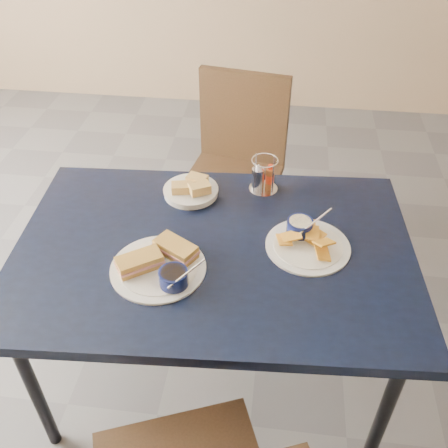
# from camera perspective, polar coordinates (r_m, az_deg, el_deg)

# --- Properties ---
(ground) EXTENTS (6.00, 6.00, 0.00)m
(ground) POSITION_cam_1_polar(r_m,az_deg,el_deg) (2.33, -5.84, -14.20)
(ground) COLOR #535458
(ground) RESTS_ON ground
(dining_table) EXTENTS (1.38, 0.97, 0.75)m
(dining_table) POSITION_cam_1_polar(r_m,az_deg,el_deg) (1.71, -1.17, -4.11)
(dining_table) COLOR black
(dining_table) RESTS_ON ground
(chair_far) EXTENTS (0.51, 0.49, 0.94)m
(chair_far) POSITION_cam_1_polar(r_m,az_deg,el_deg) (2.52, 1.21, 7.71)
(chair_far) COLOR #301E10
(chair_far) RESTS_ON ground
(sandwich_plate) EXTENTS (0.32, 0.30, 0.12)m
(sandwich_plate) POSITION_cam_1_polar(r_m,az_deg,el_deg) (1.59, -7.24, -4.55)
(sandwich_plate) COLOR white
(sandwich_plate) RESTS_ON dining_table
(plantain_plate) EXTENTS (0.28, 0.28, 0.12)m
(plantain_plate) POSITION_cam_1_polar(r_m,az_deg,el_deg) (1.69, 9.26, -1.68)
(plantain_plate) COLOR white
(plantain_plate) RESTS_ON dining_table
(bread_basket) EXTENTS (0.20, 0.20, 0.07)m
(bread_basket) POSITION_cam_1_polar(r_m,az_deg,el_deg) (1.89, -3.73, 3.94)
(bread_basket) COLOR white
(bread_basket) RESTS_ON dining_table
(condiment_caddy) EXTENTS (0.11, 0.11, 0.14)m
(condiment_caddy) POSITION_cam_1_polar(r_m,az_deg,el_deg) (1.90, 4.44, 5.39)
(condiment_caddy) COLOR silver
(condiment_caddy) RESTS_ON dining_table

